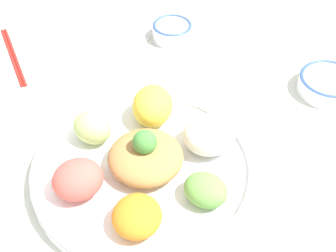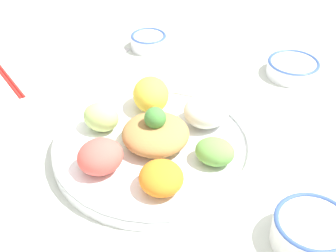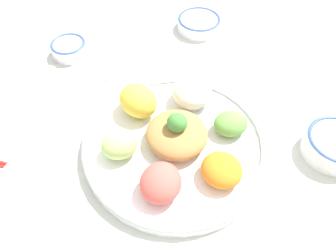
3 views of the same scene
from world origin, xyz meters
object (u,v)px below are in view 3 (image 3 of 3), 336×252
Objects in this scene: rice_bowl_blue at (335,145)px; serving_spoon_extra at (54,89)px; sauce_bowl_red at (199,23)px; salad_platter at (176,138)px; rice_bowl_plain at (69,48)px; serving_spoon_main at (133,65)px.

rice_bowl_blue reaches higher than serving_spoon_extra.
sauce_bowl_red is at bearing -69.88° from serving_spoon_extra.
rice_bowl_plain is at bearing -139.94° from salad_platter.
salad_platter is at bearing -95.55° from rice_bowl_blue.
rice_bowl_blue is 0.64m from rice_bowl_plain.
rice_bowl_blue is at bearing 107.82° from serving_spoon_main.
salad_platter reaches higher than serving_spoon_extra.
sauce_bowl_red is 0.35m from rice_bowl_plain.
serving_spoon_main is (0.05, 0.16, -0.02)m from rice_bowl_plain.
rice_bowl_blue reaches higher than serving_spoon_main.
rice_bowl_blue is at bearing 27.28° from sauce_bowl_red.
sauce_bowl_red is at bearing -177.83° from serving_spoon_main.
serving_spoon_main is 0.81× the size of serving_spoon_extra.
rice_bowl_blue reaches higher than sauce_bowl_red.
rice_bowl_plain is 0.17m from serving_spoon_main.
salad_platter reaches higher than serving_spoon_main.
serving_spoon_extra is at bearing -109.33° from rice_bowl_blue.
rice_bowl_plain is 0.13m from serving_spoon_extra.
rice_bowl_blue is 0.48m from serving_spoon_main.
serving_spoon_main and serving_spoon_extra have the same top height.
rice_bowl_blue is 0.98× the size of serving_spoon_main.
serving_spoon_extra is at bearing -122.41° from salad_platter.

